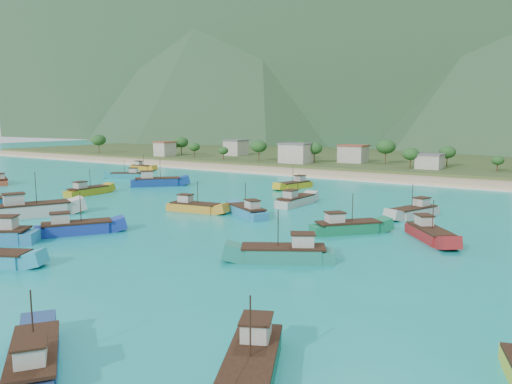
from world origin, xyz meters
The scene contains 24 objects.
ground centered at (0.00, 0.00, 0.00)m, with size 600.00×600.00×0.00m, color #0D8C92.
beach centered at (0.00, 79.00, 0.00)m, with size 400.00×18.00×1.20m, color beige.
land centered at (0.00, 140.00, 0.00)m, with size 400.00×110.00×2.40m, color #385123.
surf_line centered at (0.00, 69.50, 0.00)m, with size 400.00×2.50×0.08m, color white.
mountains centered at (-18.31, 403.81, 106.83)m, with size 1520.00×440.00×260.00m.
village centered at (23.32, 102.00, 4.79)m, with size 206.77×31.51×7.61m.
vegetation centered at (-9.09, 103.04, 5.36)m, with size 272.47×26.07×8.92m.
boat_0 centered at (-20.29, -11.68, 1.10)m, with size 9.51×14.32×8.20m.
boat_1 centered at (-51.37, 38.37, 0.67)m, with size 9.78×7.98×5.83m.
boat_3 centered at (-2.21, -15.88, 0.80)m, with size 8.87×11.05×6.55m.
boat_5 centered at (31.14, 6.99, 0.77)m, with size 9.53×10.21×6.38m.
boat_6 centered at (-66.20, 58.40, 0.64)m, with size 9.77×3.27×5.71m.
boat_7 centered at (31.06, -11.10, 0.82)m, with size 11.38×8.71×6.67m.
boat_8 centered at (0.48, 7.84, 0.71)m, with size 10.63×4.59×6.08m.
boat_9 centered at (42.53, 9.59, 0.75)m, with size 9.06×10.23×6.26m.
boat_11 centered at (35.83, 25.52, 0.75)m, with size 6.44×11.08×6.29m.
boat_12 centered at (-33.39, 10.51, 0.75)m, with size 3.41×10.68×6.26m.
boat_17 centered at (42.89, -35.64, 0.74)m, with size 7.36×10.81×6.21m.
boat_18 centered at (-31.49, 30.34, 0.98)m, with size 11.32×11.98×7.52m.
boat_22 centered at (30.53, -43.44, 0.68)m, with size 9.79×8.24×5.89m.
boat_23 centered at (0.39, 46.00, 0.71)m, with size 5.08×10.67×6.07m.
boat_24 centered at (11.11, 9.80, 0.73)m, with size 10.59×7.80×6.16m.
boat_25 centered at (12.72, 24.29, 0.78)m, with size 3.47×10.97×6.44m.
boat_26 centered at (-68.47, 10.03, 0.69)m, with size 10.36×7.02×5.94m.
Camera 1 is at (60.28, -61.29, 16.76)m, focal length 35.00 mm.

